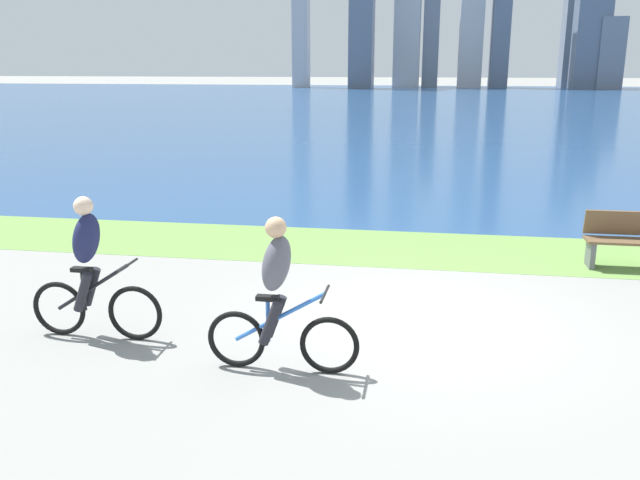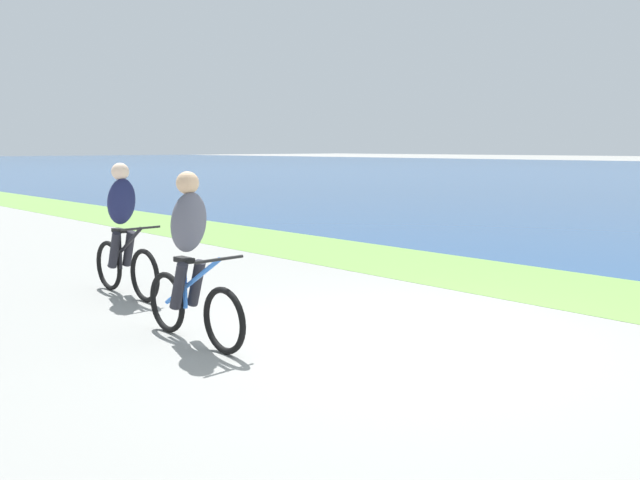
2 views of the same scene
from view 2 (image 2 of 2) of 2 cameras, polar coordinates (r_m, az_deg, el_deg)
ground_plane at (r=6.74m, az=8.11°, el=-8.42°), size 300.00×300.00×0.00m
grass_strip_bayside at (r=9.54m, az=20.77°, el=-3.96°), size 120.00×2.41×0.01m
cyclist_lead at (r=6.50m, az=-11.15°, el=-1.55°), size 1.64×0.52×1.67m
cyclist_trailing at (r=8.77m, az=-16.67°, el=0.77°), size 1.63×0.52×1.71m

